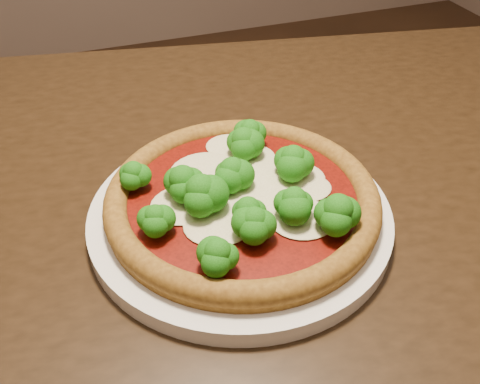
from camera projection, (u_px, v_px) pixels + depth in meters
name	position (u px, v px, depth m)	size (l,w,h in m)	color
floor	(267.00, 381.00, 1.24)	(4.00, 4.00, 0.00)	black
dining_table	(216.00, 246.00, 0.66)	(1.43, 1.01, 0.75)	black
plate	(240.00, 215.00, 0.55)	(0.31, 0.31, 0.02)	silver
pizza	(242.00, 195.00, 0.53)	(0.28, 0.28, 0.06)	brown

